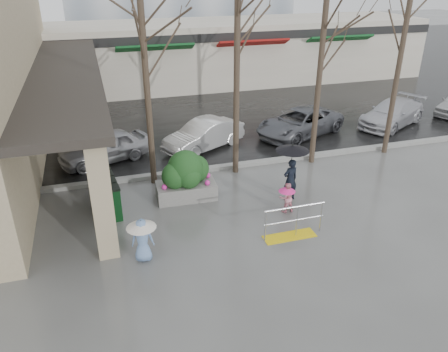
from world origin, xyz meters
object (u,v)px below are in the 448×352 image
planter (186,176)px  car_d (392,113)px  tree_west (143,42)px  tree_mideast (323,40)px  tree_east (407,21)px  news_boxes (109,192)px  car_b (204,135)px  handrail (292,225)px  tree_midwest (237,33)px  child_pink (287,196)px  car_c (300,122)px  woman (291,166)px  car_a (104,147)px  child_blue (142,236)px

planter → car_d: (11.57, 4.48, -0.21)m
tree_west → tree_mideast: bearing=0.0°
tree_east → news_boxes: tree_east is taller
car_b → handrail: bearing=-22.5°
tree_east → news_boxes: 12.72m
tree_midwest → child_pink: tree_midwest is taller
handrail → tree_west: tree_west is taller
planter → car_c: bearing=34.9°
woman → car_b: 5.66m
car_a → car_c: bearing=72.7°
child_blue → tree_east: bearing=-145.7°
car_c → car_d: bearing=66.6°
news_boxes → car_d: car_d is taller
car_d → child_pink: bearing=-80.5°
child_pink → car_b: 6.22m
planter → car_b: size_ratio=0.54×
car_b → news_boxes: bearing=-74.1°
handrail → car_d: bearing=40.4°
woman → car_d: 9.98m
tree_east → child_pink: size_ratio=7.00×
planter → tree_midwest: bearing=33.6°
news_boxes → car_a: bearing=82.7°
tree_midwest → car_c: size_ratio=1.54×
car_b → tree_mideast: bearing=27.0°
child_blue → car_d: (13.47, 7.61, -0.14)m
child_pink → child_blue: child_blue is taller
planter → woman: bearing=-19.0°
car_c → handrail: bearing=-50.1°
planter → car_c: planter is taller
tree_mideast → car_a: (-8.10, 2.54, -4.23)m
tree_midwest → car_b: tree_midwest is taller
tree_midwest → planter: size_ratio=3.40×
tree_east → car_b: (-7.36, 2.70, -4.75)m
car_d → child_blue: bearing=-87.3°
news_boxes → tree_west: bearing=34.8°
child_pink → car_d: 10.75m
tree_east → planter: bearing=-170.5°
car_b → planter: bearing=-50.4°
news_boxes → planter: bearing=-7.6°
planter → car_d: bearing=21.2°
handrail → child_blue: (-4.36, 0.15, 0.39)m
handrail → car_b: car_b is taller
car_b → car_d: bearing=63.5°
car_d → tree_west: bearing=-103.5°
tree_mideast → tree_east: size_ratio=0.90×
tree_mideast → car_d: bearing=26.4°
handrail → tree_midwest: bearing=91.9°
tree_east → car_b: bearing=159.8°
woman → car_d: (8.21, 5.64, -0.63)m
car_a → car_c: (8.99, 0.47, 0.00)m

